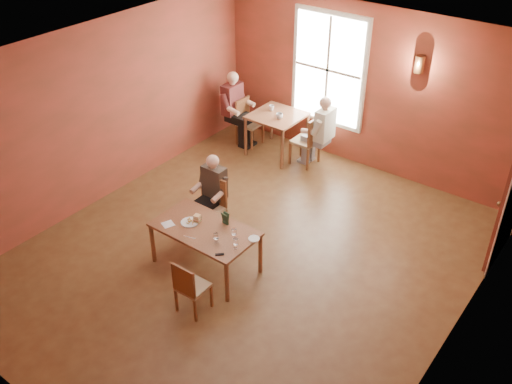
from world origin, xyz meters
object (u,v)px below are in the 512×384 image
Objects in this scene: main_table at (206,248)px; chair_diner_maroon at (250,123)px; second_table at (277,134)px; diner_white at (307,131)px; chair_diner_main at (209,208)px; chair_diner_white at (305,140)px; chair_empty at (193,285)px; diner_maroon at (249,111)px; diner_main at (207,201)px.

main_table is 3.86m from chair_diner_maroon.
diner_white is at bearing 0.00° from second_table.
chair_diner_main is 0.94× the size of chair_diner_white.
diner_maroon is at bearing 117.09° from chair_empty.
chair_diner_maroon is (-1.31, 2.76, -0.00)m from chair_diner_main.
main_table is 1.49× the size of chair_diner_white.
chair_empty is at bearing -59.73° from main_table.
diner_maroon is at bearing 90.00° from diner_white.
diner_white reaches higher than chair_empty.
chair_diner_main is at bearing 25.87° from diner_maroon.
diner_maroon is at bearing -64.13° from chair_diner_main.
chair_empty is at bearing -69.00° from second_table.
diner_maroon is (-1.34, 2.79, 0.10)m from diner_main.
main_table is 3.89m from diner_maroon.
diner_maroon reaches higher than chair_diner_white.
diner_maroon is at bearing 118.33° from main_table.
main_table is 0.83m from chair_diner_main.
diner_maroon reaches higher than second_table.
diner_main is 2.87m from second_table.
second_table is (-0.66, 2.76, -0.05)m from chair_diner_main.
chair_diner_main is 2.84m from second_table.
main_table is 1.80× the size of chair_empty.
main_table is at bearing 28.33° from diner_maroon.
main_table is at bearing -172.02° from diner_white.
diner_maroon is at bearing -90.00° from chair_diner_maroon.
main_table is 1.59× the size of chair_diner_maroon.
diner_main reaches higher than chair_empty.
main_table is 1.09× the size of diner_white.
diner_white is (-0.92, 4.16, 0.27)m from chair_empty.
chair_diner_main is at bearing 127.57° from main_table.
second_table is at bearing 108.76° from main_table.
chair_diner_main is 0.69× the size of diner_white.
diner_maroon reaches higher than chair_diner_maroon.
chair_diner_maroon is at bearing 90.00° from diner_maroon.
diner_main is (-0.50, 0.62, 0.27)m from main_table.
main_table is at bearing 128.88° from diner_main.
chair_diner_white is 0.69× the size of diner_maroon.
chair_diner_main is at bearing 179.54° from diner_white.
chair_diner_white is at bearing 0.00° from second_table.
chair_diner_main is at bearing 25.36° from chair_diner_maroon.
diner_white is at bearing -90.46° from diner_main.
main_table is at bearing -171.53° from chair_diner_white.
main_table is at bearing 118.68° from chair_empty.
diner_main reaches higher than main_table.
chair_diner_white is (-0.51, 3.41, 0.15)m from main_table.
diner_main is at bearing 90.00° from chair_diner_main.
diner_main is 3.08m from chair_diner_maroon.
chair_diner_white is (-0.01, 2.76, 0.03)m from chair_diner_main.
chair_empty is 4.27m from diner_white.
chair_empty is 0.61× the size of diner_white.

